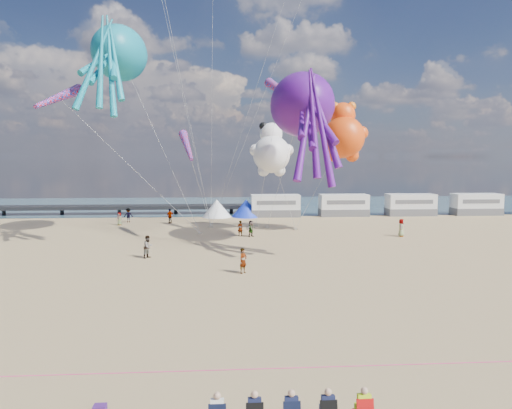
# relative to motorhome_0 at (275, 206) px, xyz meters

# --- Properties ---
(ground) EXTENTS (120.00, 120.00, 0.00)m
(ground) POSITION_rel_motorhome_0_xyz_m (-6.00, -40.00, -1.50)
(ground) COLOR tan
(ground) RESTS_ON ground
(water) EXTENTS (120.00, 120.00, 0.00)m
(water) POSITION_rel_motorhome_0_xyz_m (-6.00, 15.00, -1.48)
(water) COLOR #31515F
(water) RESTS_ON ground
(pier) EXTENTS (60.00, 3.00, 0.50)m
(pier) POSITION_rel_motorhome_0_xyz_m (-34.00, 4.00, -0.50)
(pier) COLOR black
(pier) RESTS_ON ground
(motorhome_0) EXTENTS (6.60, 2.50, 3.00)m
(motorhome_0) POSITION_rel_motorhome_0_xyz_m (0.00, 0.00, 0.00)
(motorhome_0) COLOR silver
(motorhome_0) RESTS_ON ground
(motorhome_1) EXTENTS (6.60, 2.50, 3.00)m
(motorhome_1) POSITION_rel_motorhome_0_xyz_m (9.50, 0.00, 0.00)
(motorhome_1) COLOR silver
(motorhome_1) RESTS_ON ground
(motorhome_2) EXTENTS (6.60, 2.50, 3.00)m
(motorhome_2) POSITION_rel_motorhome_0_xyz_m (19.00, 0.00, 0.00)
(motorhome_2) COLOR silver
(motorhome_2) RESTS_ON ground
(motorhome_3) EXTENTS (6.60, 2.50, 3.00)m
(motorhome_3) POSITION_rel_motorhome_0_xyz_m (28.50, 0.00, 0.00)
(motorhome_3) COLOR silver
(motorhome_3) RESTS_ON ground
(tent_white) EXTENTS (4.00, 4.00, 2.40)m
(tent_white) POSITION_rel_motorhome_0_xyz_m (-8.00, 0.00, -0.30)
(tent_white) COLOR white
(tent_white) RESTS_ON ground
(tent_blue) EXTENTS (4.00, 4.00, 2.40)m
(tent_blue) POSITION_rel_motorhome_0_xyz_m (-4.00, 0.00, -0.30)
(tent_blue) COLOR #1933CC
(tent_blue) RESTS_ON ground
(spectator_row) EXTENTS (6.10, 0.90, 1.30)m
(spectator_row) POSITION_rel_motorhome_0_xyz_m (-4.74, -48.92, -0.85)
(spectator_row) COLOR black
(spectator_row) RESTS_ON ground
(rope_line) EXTENTS (34.00, 0.03, 0.03)m
(rope_line) POSITION_rel_motorhome_0_xyz_m (-6.00, -45.00, -1.48)
(rope_line) COLOR #F2338C
(rope_line) RESTS_ON ground
(standing_person) EXTENTS (0.76, 0.76, 1.79)m
(standing_person) POSITION_rel_motorhome_0_xyz_m (-5.51, -30.37, -0.61)
(standing_person) COLOR tan
(standing_person) RESTS_ON ground
(beachgoer_0) EXTENTS (0.64, 0.52, 1.51)m
(beachgoer_0) POSITION_rel_motorhome_0_xyz_m (-19.50, -6.76, -0.75)
(beachgoer_0) COLOR #7F6659
(beachgoer_0) RESTS_ON ground
(beachgoer_1) EXTENTS (0.97, 1.08, 1.85)m
(beachgoer_1) POSITION_rel_motorhome_0_xyz_m (-13.01, -25.01, -0.58)
(beachgoer_1) COLOR #7F6659
(beachgoer_1) RESTS_ON ground
(beachgoer_2) EXTENTS (0.98, 0.83, 1.76)m
(beachgoer_2) POSITION_rel_motorhome_0_xyz_m (-18.95, -4.37, -0.62)
(beachgoer_2) COLOR #7F6659
(beachgoer_2) RESTS_ON ground
(beachgoer_3) EXTENTS (1.32, 1.26, 1.80)m
(beachgoer_3) POSITION_rel_motorhome_0_xyz_m (-13.62, -5.66, -0.60)
(beachgoer_3) COLOR #7F6659
(beachgoer_3) RESTS_ON ground
(beachgoer_4) EXTENTS (1.01, 0.96, 1.67)m
(beachgoer_4) POSITION_rel_motorhome_0_xyz_m (-4.17, -15.66, -0.66)
(beachgoer_4) COLOR #7F6659
(beachgoer_4) RESTS_ON ground
(beachgoer_5) EXTENTS (1.57, 1.01, 1.61)m
(beachgoer_5) POSITION_rel_motorhome_0_xyz_m (-5.27, -15.13, -0.69)
(beachgoer_5) COLOR #7F6659
(beachgoer_5) RESTS_ON ground
(beachgoer_6) EXTENTS (0.69, 0.79, 1.81)m
(beachgoer_6) POSITION_rel_motorhome_0_xyz_m (11.29, -16.47, -0.59)
(beachgoer_6) COLOR #7F6659
(beachgoer_6) RESTS_ON ground
(sandbag_a) EXTENTS (0.50, 0.35, 0.22)m
(sandbag_a) POSITION_rel_motorhome_0_xyz_m (-9.47, -13.96, -1.39)
(sandbag_a) COLOR gray
(sandbag_a) RESTS_ON ground
(sandbag_b) EXTENTS (0.50, 0.35, 0.22)m
(sandbag_b) POSITION_rel_motorhome_0_xyz_m (-2.00, -10.09, -1.39)
(sandbag_b) COLOR gray
(sandbag_b) RESTS_ON ground
(sandbag_c) EXTENTS (0.50, 0.35, 0.22)m
(sandbag_c) POSITION_rel_motorhome_0_xyz_m (1.04, -11.73, -1.39)
(sandbag_c) COLOR gray
(sandbag_c) RESTS_ON ground
(sandbag_d) EXTENTS (0.50, 0.35, 0.22)m
(sandbag_d) POSITION_rel_motorhome_0_xyz_m (-3.27, -9.22, -1.39)
(sandbag_d) COLOR gray
(sandbag_d) RESTS_ON ground
(sandbag_e) EXTENTS (0.50, 0.35, 0.22)m
(sandbag_e) POSITION_rel_motorhome_0_xyz_m (-8.48, -9.40, -1.39)
(sandbag_e) COLOR gray
(sandbag_e) RESTS_ON ground
(kite_octopus_teal) EXTENTS (5.21, 10.66, 11.83)m
(kite_octopus_teal) POSITION_rel_motorhome_0_xyz_m (-17.05, -14.95, 16.78)
(kite_octopus_teal) COLOR teal
(kite_octopus_purple) EXTENTS (6.93, 11.63, 12.43)m
(kite_octopus_purple) POSITION_rel_motorhome_0_xyz_m (0.27, -19.88, 11.38)
(kite_octopus_purple) COLOR #52107E
(kite_panda) EXTENTS (6.13, 5.94, 7.02)m
(kite_panda) POSITION_rel_motorhome_0_xyz_m (-1.72, -12.01, 6.94)
(kite_panda) COLOR white
(kite_teddy_orange) EXTENTS (6.01, 5.75, 7.51)m
(kite_teddy_orange) POSITION_rel_motorhome_0_xyz_m (5.67, -14.18, 8.70)
(kite_teddy_orange) COLOR #FF4C0E
(windsock_left) EXTENTS (2.98, 7.10, 7.07)m
(windsock_left) POSITION_rel_motorhome_0_xyz_m (-22.35, -17.05, 12.23)
(windsock_left) COLOR red
(windsock_mid) EXTENTS (3.06, 5.26, 5.31)m
(windsock_mid) POSITION_rel_motorhome_0_xyz_m (-1.22, -15.80, 13.22)
(windsock_mid) COLOR red
(windsock_right) EXTENTS (2.24, 5.65, 5.60)m
(windsock_right) POSITION_rel_motorhome_0_xyz_m (-10.50, -16.29, 7.73)
(windsock_right) COLOR red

